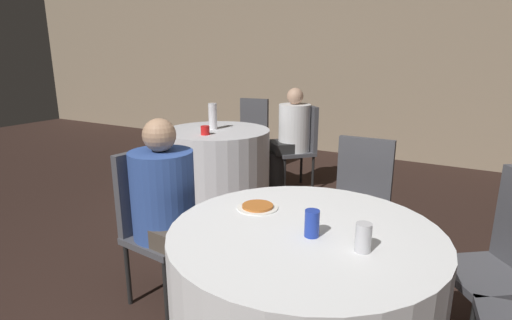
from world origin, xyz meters
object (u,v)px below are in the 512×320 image
object	(u,v)px
soda_can_silver	(363,237)
soda_can_blue	(312,223)
chair_far_north	(252,130)
bottle_far	(213,116)
chair_near_north	(360,196)
chair_near_west	(153,214)
table_far	(217,163)
chair_near_northeast	(508,250)
table_near	(303,300)
person_white_shirt	(289,138)
person_blue_shirt	(171,213)
pizza_plate_near	(258,207)
chair_far_northeast	(302,140)

from	to	relation	value
soda_can_silver	soda_can_blue	size ratio (longest dim) A/B	1.00
chair_far_north	bottle_far	distance (m)	1.01
chair_far_north	soda_can_blue	xyz separation A→B (m)	(1.97, -2.87, 0.23)
chair_near_north	soda_can_silver	distance (m)	1.19
chair_near_west	soda_can_blue	xyz separation A→B (m)	(1.09, -0.15, 0.23)
table_far	chair_near_northeast	size ratio (longest dim) A/B	1.18
table_near	soda_can_silver	bearing A→B (deg)	-14.30
person_white_shirt	soda_can_silver	world-z (taller)	person_white_shirt
chair_near_north	bottle_far	distance (m)	2.02
person_blue_shirt	soda_can_blue	xyz separation A→B (m)	(0.94, -0.13, 0.19)
chair_far_north	person_blue_shirt	xyz separation A→B (m)	(1.03, -2.74, 0.04)
chair_near_west	person_white_shirt	size ratio (longest dim) A/B	0.83
person_blue_shirt	person_white_shirt	bearing A→B (deg)	-166.44
table_near	bottle_far	world-z (taller)	bottle_far
chair_near_northeast	chair_near_west	bearing A→B (deg)	68.77
soda_can_silver	soda_can_blue	distance (m)	0.24
chair_near_north	bottle_far	world-z (taller)	bottle_far
person_white_shirt	pizza_plate_near	bearing A→B (deg)	155.35
chair_near_north	person_blue_shirt	world-z (taller)	person_blue_shirt
chair_near_north	pizza_plate_near	bearing A→B (deg)	70.80
table_near	soda_can_blue	bearing A→B (deg)	-42.36
table_near	chair_near_north	world-z (taller)	chair_near_north
person_blue_shirt	pizza_plate_near	xyz separation A→B (m)	(0.56, 0.04, 0.14)
chair_far_north	person_white_shirt	size ratio (longest dim) A/B	0.83
chair_far_north	chair_far_northeast	distance (m)	0.86
table_far	chair_near_north	xyz separation A→B (m)	(1.77, -0.80, 0.19)
chair_far_northeast	soda_can_silver	bearing A→B (deg)	161.99
chair_near_northeast	pizza_plate_near	bearing A→B (deg)	76.53
table_far	chair_near_west	bearing A→B (deg)	-66.96
person_white_shirt	chair_near_west	bearing A→B (deg)	138.38
chair_far_north	person_white_shirt	world-z (taller)	person_white_shirt
pizza_plate_near	soda_can_blue	world-z (taller)	soda_can_blue
table_near	soda_can_silver	size ratio (longest dim) A/B	10.33
person_blue_shirt	pizza_plate_near	distance (m)	0.58
person_white_shirt	bottle_far	bearing A→B (deg)	86.73
pizza_plate_near	soda_can_silver	size ratio (longest dim) A/B	1.76
chair_far_north	pizza_plate_near	distance (m)	3.14
chair_near_north	person_white_shirt	bearing A→B (deg)	-50.47
soda_can_blue	bottle_far	world-z (taller)	bottle_far
table_near	chair_near_north	distance (m)	1.07
chair_near_north	person_white_shirt	distance (m)	1.83
chair_near_north	soda_can_silver	xyz separation A→B (m)	(0.30, -1.12, 0.23)
table_near	soda_can_blue	size ratio (longest dim) A/B	10.33
pizza_plate_near	chair_far_north	bearing A→B (deg)	120.64
chair_far_north	bottle_far	world-z (taller)	bottle_far
chair_near_west	chair_far_northeast	bearing A→B (deg)	-173.08
chair_far_northeast	chair_near_west	bearing A→B (deg)	135.53
table_far	soda_can_silver	bearing A→B (deg)	-42.86
chair_far_north	bottle_far	bearing A→B (deg)	86.87
table_far	bottle_far	bearing A→B (deg)	166.52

